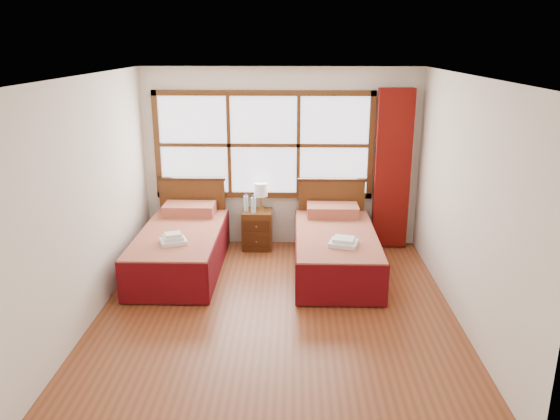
{
  "coord_description": "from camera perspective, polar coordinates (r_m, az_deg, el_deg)",
  "views": [
    {
      "loc": [
        0.18,
        -5.56,
        2.92
      ],
      "look_at": [
        0.02,
        0.7,
        0.99
      ],
      "focal_mm": 35.0,
      "sensor_mm": 36.0,
      "label": 1
    }
  ],
  "objects": [
    {
      "name": "bed_left",
      "position": [
        7.39,
        -10.27,
        -3.79
      ],
      "size": [
        1.06,
        2.08,
        1.03
      ],
      "color": "#371C0B",
      "rests_on": "floor"
    },
    {
      "name": "wall_left",
      "position": [
        6.19,
        -19.26,
        0.97
      ],
      "size": [
        0.0,
        4.5,
        4.5
      ],
      "primitive_type": "plane",
      "rotation": [
        1.57,
        0.0,
        1.57
      ],
      "color": "silver",
      "rests_on": "floor"
    },
    {
      "name": "floor",
      "position": [
        6.28,
        -0.39,
        -10.56
      ],
      "size": [
        4.5,
        4.5,
        0.0
      ],
      "primitive_type": "plane",
      "color": "brown",
      "rests_on": "ground"
    },
    {
      "name": "bed_right",
      "position": [
        7.26,
        5.79,
        -3.98
      ],
      "size": [
        1.06,
        2.08,
        1.03
      ],
      "color": "#371C0B",
      "rests_on": "floor"
    },
    {
      "name": "bottle_near",
      "position": [
        7.9,
        -3.57,
        0.7
      ],
      "size": [
        0.07,
        0.07,
        0.25
      ],
      "color": "silver",
      "rests_on": "nightstand"
    },
    {
      "name": "wall_back",
      "position": [
        7.98,
        0.11,
        5.42
      ],
      "size": [
        4.0,
        0.0,
        4.0
      ],
      "primitive_type": "plane",
      "rotation": [
        1.57,
        0.0,
        0.0
      ],
      "color": "silver",
      "rests_on": "floor"
    },
    {
      "name": "ceiling",
      "position": [
        5.57,
        -0.44,
        13.83
      ],
      "size": [
        4.5,
        4.5,
        0.0
      ],
      "primitive_type": "plane",
      "rotation": [
        3.14,
        0.0,
        0.0
      ],
      "color": "white",
      "rests_on": "wall_back"
    },
    {
      "name": "wall_right",
      "position": [
        6.07,
        18.82,
        0.71
      ],
      "size": [
        0.0,
        4.5,
        4.5
      ],
      "primitive_type": "plane",
      "rotation": [
        1.57,
        0.0,
        -1.57
      ],
      "color": "silver",
      "rests_on": "floor"
    },
    {
      "name": "nightstand",
      "position": [
        8.02,
        -2.39,
        -2.05
      ],
      "size": [
        0.43,
        0.43,
        0.57
      ],
      "color": "#4F2C11",
      "rests_on": "floor"
    },
    {
      "name": "curtain",
      "position": [
        7.99,
        11.66,
        4.14
      ],
      "size": [
        0.5,
        0.16,
        2.3
      ],
      "primitive_type": "cube",
      "color": "#690F0A",
      "rests_on": "wall_back"
    },
    {
      "name": "lamp",
      "position": [
        7.96,
        -2.03,
        2.05
      ],
      "size": [
        0.2,
        0.2,
        0.39
      ],
      "color": "gold",
      "rests_on": "nightstand"
    },
    {
      "name": "bottle_far",
      "position": [
        7.82,
        -2.79,
        0.55
      ],
      "size": [
        0.07,
        0.07,
        0.26
      ],
      "color": "silver",
      "rests_on": "nightstand"
    },
    {
      "name": "towels_left",
      "position": [
        6.84,
        -11.09,
        -3.01
      ],
      "size": [
        0.39,
        0.36,
        0.13
      ],
      "rotation": [
        0.0,
        0.0,
        0.38
      ],
      "color": "white",
      "rests_on": "bed_left"
    },
    {
      "name": "towels_right",
      "position": [
        6.69,
        6.67,
        -3.34
      ],
      "size": [
        0.39,
        0.36,
        0.1
      ],
      "rotation": [
        0.0,
        0.0,
        -0.27
      ],
      "color": "white",
      "rests_on": "bed_right"
    },
    {
      "name": "window",
      "position": [
        7.91,
        -1.72,
        6.79
      ],
      "size": [
        3.16,
        0.06,
        1.56
      ],
      "color": "white",
      "rests_on": "wall_back"
    }
  ]
}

